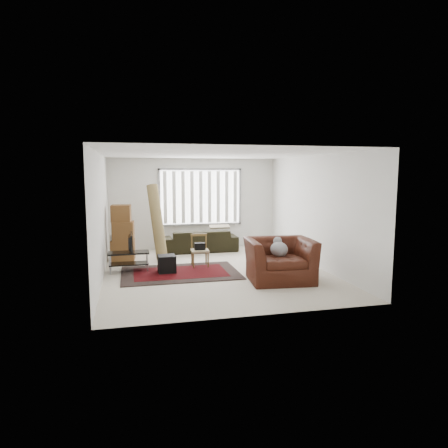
% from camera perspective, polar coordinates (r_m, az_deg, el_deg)
% --- Properties ---
extents(room, '(6.00, 6.02, 2.71)m').
position_cam_1_polar(room, '(9.60, -1.76, 4.23)').
color(room, beige).
rests_on(room, ground).
extents(persian_rug, '(2.64, 1.77, 0.02)m').
position_cam_1_polar(persian_rug, '(9.22, -6.25, -6.95)').
color(persian_rug, black).
rests_on(persian_rug, ground).
extents(tv_stand, '(0.92, 0.42, 0.46)m').
position_cam_1_polar(tv_stand, '(9.52, -13.46, -4.66)').
color(tv_stand, black).
rests_on(tv_stand, ground).
extents(tv, '(0.10, 0.75, 0.43)m').
position_cam_1_polar(tv, '(9.46, -13.52, -2.63)').
color(tv, black).
rests_on(tv, tv_stand).
extents(subwoofer, '(0.40, 0.40, 0.39)m').
position_cam_1_polar(subwoofer, '(9.24, -8.17, -5.64)').
color(subwoofer, black).
rests_on(subwoofer, persian_rug).
extents(moving_boxes, '(0.64, 0.59, 1.45)m').
position_cam_1_polar(moving_boxes, '(10.73, -14.28, -1.49)').
color(moving_boxes, brown).
rests_on(moving_boxes, ground).
extents(white_flatpack, '(0.53, 0.23, 0.67)m').
position_cam_1_polar(white_flatpack, '(10.73, -14.54, -3.32)').
color(white_flatpack, silver).
rests_on(white_flatpack, ground).
extents(rolled_rug, '(0.57, 0.90, 1.99)m').
position_cam_1_polar(rolled_rug, '(10.73, -9.54, 0.36)').
color(rolled_rug, olive).
rests_on(rolled_rug, ground).
extents(sofa, '(2.14, 0.93, 0.82)m').
position_cam_1_polar(sofa, '(11.65, -3.44, -1.90)').
color(sofa, black).
rests_on(sofa, ground).
extents(side_chair, '(0.44, 0.44, 0.79)m').
position_cam_1_polar(side_chair, '(9.77, -3.49, -3.55)').
color(side_chair, '#8F815E').
rests_on(side_chair, ground).
extents(armchair, '(1.49, 1.33, 1.02)m').
position_cam_1_polar(armchair, '(8.55, 7.97, -4.66)').
color(armchair, '#3E170C').
rests_on(armchair, ground).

